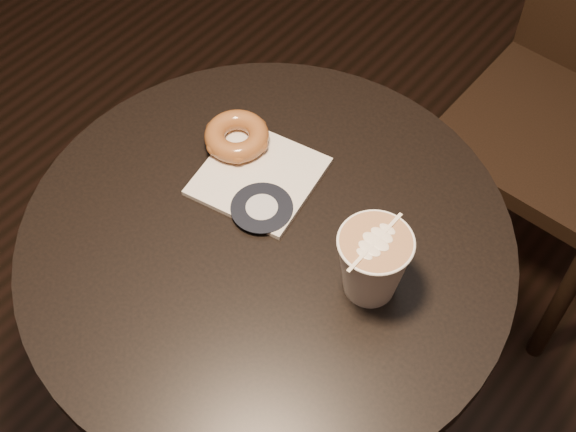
{
  "coord_description": "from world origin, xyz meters",
  "views": [
    {
      "loc": [
        0.42,
        -0.46,
        1.68
      ],
      "look_at": [
        0.01,
        0.03,
        0.79
      ],
      "focal_mm": 50.0,
      "sensor_mm": 36.0,
      "label": 1
    }
  ],
  "objects": [
    {
      "name": "latte_cup",
      "position": [
        0.16,
        0.03,
        0.8
      ],
      "size": [
        0.1,
        0.1,
        0.11
      ],
      "primitive_type": null,
      "color": "silver",
      "rests_on": "cafe_table"
    },
    {
      "name": "doughnut",
      "position": [
        -0.14,
        0.1,
        0.77
      ],
      "size": [
        0.1,
        0.1,
        0.03
      ],
      "primitive_type": "torus",
      "color": "brown",
      "rests_on": "pastry_bag"
    },
    {
      "name": "pastry_bag",
      "position": [
        -0.08,
        0.07,
        0.75
      ],
      "size": [
        0.19,
        0.19,
        0.01
      ],
      "primitive_type": "cube",
      "rotation": [
        0.0,
        0.0,
        0.18
      ],
      "color": "silver",
      "rests_on": "cafe_table"
    },
    {
      "name": "cafe_table",
      "position": [
        0.0,
        0.0,
        0.55
      ],
      "size": [
        0.7,
        0.7,
        0.75
      ],
      "color": "black",
      "rests_on": "ground"
    }
  ]
}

